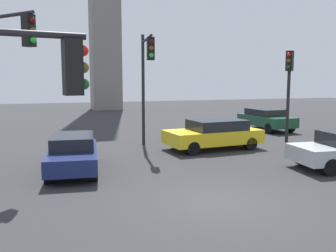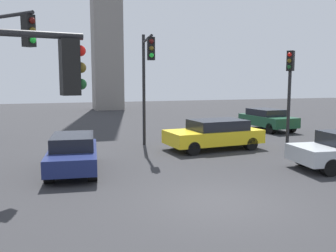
{
  "view_description": "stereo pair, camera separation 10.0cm",
  "coord_description": "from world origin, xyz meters",
  "px_view_note": "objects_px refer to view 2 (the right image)",
  "views": [
    {
      "loc": [
        -4.57,
        -8.9,
        3.41
      ],
      "look_at": [
        0.04,
        4.65,
        1.6
      ],
      "focal_mm": 39.07,
      "sensor_mm": 36.0,
      "label": 1
    },
    {
      "loc": [
        -4.48,
        -8.93,
        3.41
      ],
      "look_at": [
        0.04,
        4.65,
        1.6
      ],
      "focal_mm": 39.07,
      "sensor_mm": 36.0,
      "label": 2
    }
  ],
  "objects_px": {
    "traffic_light_4": "(290,80)",
    "car_3": "(214,134)",
    "car_4": "(267,119)",
    "traffic_light_1": "(147,68)",
    "car_0": "(73,152)"
  },
  "relations": [
    {
      "from": "traffic_light_4",
      "to": "car_3",
      "type": "distance_m",
      "value": 4.67
    },
    {
      "from": "car_0",
      "to": "car_3",
      "type": "xyz_separation_m",
      "value": [
        6.94,
        2.34,
        0.05
      ]
    },
    {
      "from": "car_3",
      "to": "traffic_light_4",
      "type": "bearing_deg",
      "value": 166.43
    },
    {
      "from": "car_3",
      "to": "car_4",
      "type": "distance_m",
      "value": 8.14
    },
    {
      "from": "traffic_light_1",
      "to": "traffic_light_4",
      "type": "bearing_deg",
      "value": 84.31
    },
    {
      "from": "traffic_light_4",
      "to": "car_0",
      "type": "xyz_separation_m",
      "value": [
        -10.76,
        -1.73,
        -2.68
      ]
    },
    {
      "from": "traffic_light_1",
      "to": "car_0",
      "type": "relative_size",
      "value": 1.29
    },
    {
      "from": "traffic_light_1",
      "to": "car_0",
      "type": "distance_m",
      "value": 6.05
    },
    {
      "from": "car_0",
      "to": "car_4",
      "type": "distance_m",
      "value": 15.23
    },
    {
      "from": "car_3",
      "to": "car_4",
      "type": "relative_size",
      "value": 1.1
    },
    {
      "from": "traffic_light_1",
      "to": "traffic_light_4",
      "type": "distance_m",
      "value": 7.17
    },
    {
      "from": "car_4",
      "to": "traffic_light_1",
      "type": "bearing_deg",
      "value": -70.53
    },
    {
      "from": "traffic_light_1",
      "to": "car_3",
      "type": "bearing_deg",
      "value": 79.12
    },
    {
      "from": "car_3",
      "to": "car_4",
      "type": "xyz_separation_m",
      "value": [
        6.37,
        5.07,
        0.01
      ]
    },
    {
      "from": "traffic_light_1",
      "to": "car_0",
      "type": "height_order",
      "value": "traffic_light_1"
    }
  ]
}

